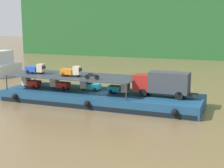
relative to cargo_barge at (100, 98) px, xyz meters
The scene contains 11 objects.
ground_plane 0.75m from the cargo_barge, 90.00° to the left, with size 400.00×400.00×0.00m, color brown.
cargo_barge is the anchor object (origin of this frame).
covered_lorry 8.63m from the cargo_barge, ahead, with size 7.90×2.47×3.10m.
cargo_rack 4.65m from the cargo_barge, behind, with size 17.31×6.70×2.00m.
mini_truck_lower_stern 10.55m from the cargo_barge, behind, with size 2.79×1.28×1.38m.
mini_truck_lower_aft 6.17m from the cargo_barge, behind, with size 2.80×1.30×1.38m.
mini_truck_lower_mid 2.24m from the cargo_barge, 163.39° to the left, with size 2.75×1.22×1.38m.
mini_truck_lower_fore 3.05m from the cargo_barge, ahead, with size 2.79×1.28×1.38m.
mini_truck_upper_stern 10.19m from the cargo_barge, behind, with size 2.76×1.23×1.38m.
mini_truck_upper_mid 5.14m from the cargo_barge, 168.56° to the right, with size 2.76×1.23×1.38m.
motorcycle_upper_port 3.76m from the cargo_barge, 95.70° to the right, with size 1.90×0.55×0.87m.
Camera 1 is at (16.70, -38.27, 10.28)m, focal length 51.99 mm.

